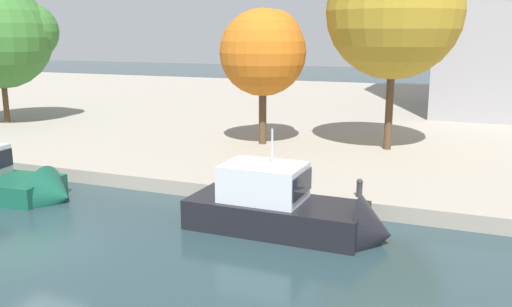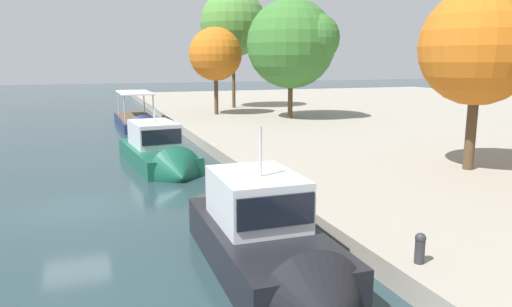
{
  "view_description": "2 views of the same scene",
  "coord_description": "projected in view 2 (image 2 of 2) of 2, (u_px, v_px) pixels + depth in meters",
  "views": [
    {
      "loc": [
        13.88,
        -13.63,
        7.45
      ],
      "look_at": [
        4.73,
        9.11,
        2.01
      ],
      "focal_mm": 38.08,
      "sensor_mm": 36.0,
      "label": 1
    },
    {
      "loc": [
        18.79,
        0.79,
        5.68
      ],
      "look_at": [
        0.81,
        7.24,
        1.94
      ],
      "focal_mm": 33.05,
      "sensor_mm": 36.0,
      "label": 2
    }
  ],
  "objects": [
    {
      "name": "tree_3",
      "position": [
        214.0,
        53.0,
        44.09
      ],
      "size": [
        4.98,
        4.98,
        8.15
      ],
      "color": "#4C3823",
      "rests_on": "dock_promenade"
    },
    {
      "name": "tree_4",
      "position": [
        295.0,
        42.0,
        40.64
      ],
      "size": [
        7.69,
        7.69,
        10.33
      ],
      "color": "#4C3823",
      "rests_on": "dock_promenade"
    },
    {
      "name": "motor_yacht_1",
      "position": [
        160.0,
        155.0,
        25.93
      ],
      "size": [
        9.21,
        3.64,
        4.27
      ],
      "rotation": [
        0.0,
        0.0,
        0.1
      ],
      "color": "#14513D",
      "rests_on": "ground_plane"
    },
    {
      "name": "motor_yacht_2",
      "position": [
        270.0,
        249.0,
        12.6
      ],
      "size": [
        7.84,
        2.91,
        4.89
      ],
      "rotation": [
        0.0,
        0.0,
        -0.01
      ],
      "color": "black",
      "rests_on": "ground_plane"
    },
    {
      "name": "tree_2",
      "position": [
        482.0,
        44.0,
        21.26
      ],
      "size": [
        5.27,
        5.7,
        8.27
      ],
      "color": "#4C3823",
      "rests_on": "dock_promenade"
    },
    {
      "name": "tour_boat_0",
      "position": [
        137.0,
        124.0,
        41.09
      ],
      "size": [
        11.5,
        3.16,
        4.18
      ],
      "rotation": [
        0.0,
        0.0,
        0.02
      ],
      "color": "navy",
      "rests_on": "ground_plane"
    },
    {
      "name": "tree_0",
      "position": [
        235.0,
        24.0,
        50.17
      ],
      "size": [
        7.01,
        7.01,
        12.47
      ],
      "color": "#4C3823",
      "rests_on": "dock_promenade"
    },
    {
      "name": "ground_plane",
      "position": [
        73.0,
        211.0,
        18.19
      ],
      "size": [
        220.0,
        220.0,
        0.0
      ],
      "primitive_type": "plane",
      "color": "#23383D"
    },
    {
      "name": "mooring_bollard_1",
      "position": [
        420.0,
        247.0,
        11.79
      ],
      "size": [
        0.28,
        0.28,
        0.8
      ],
      "color": "#2D2D33",
      "rests_on": "dock_promenade"
    }
  ]
}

